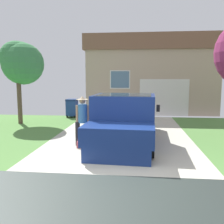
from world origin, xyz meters
The scene contains 7 objects.
ground centered at (0.00, -1.86, -0.01)m, with size 29.20×18.60×0.18m.
pickup_truck centered at (0.16, 2.91, 0.76)m, with size 2.28×5.27×1.71m.
person_with_hat centered at (-1.23, 2.51, 0.92)m, with size 0.50×0.40×1.67m.
handbag centered at (-1.20, 2.22, 0.12)m, with size 0.33×0.18×0.40m.
house_with_garage centered at (1.45, 12.58, 2.50)m, with size 8.43×6.29×4.94m.
neighbor_tree centered at (-5.23, 6.46, 3.11)m, with size 2.18×2.06×4.10m.
wheeled_trash_bin centered at (-3.22, 8.51, 0.58)m, with size 0.60×0.72×1.06m.
Camera 1 is at (0.58, -5.47, 2.25)m, focal length 39.40 mm.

